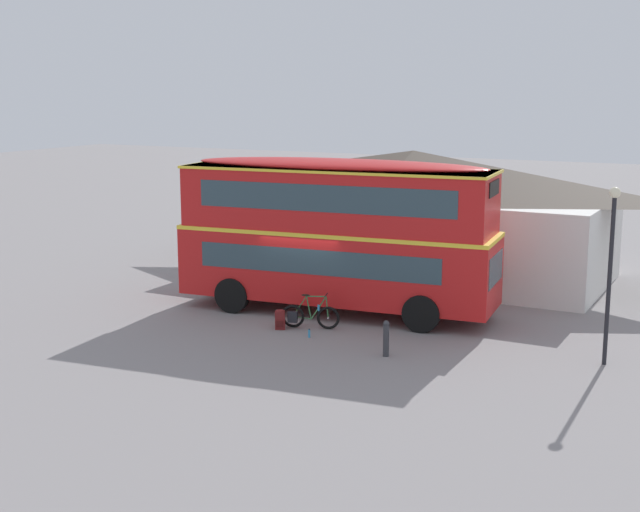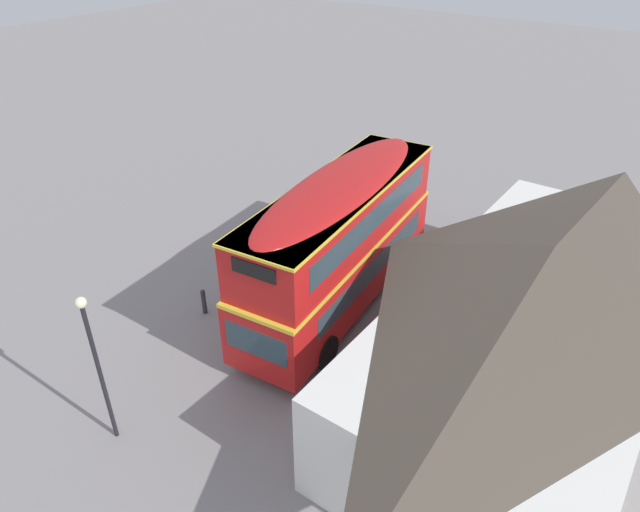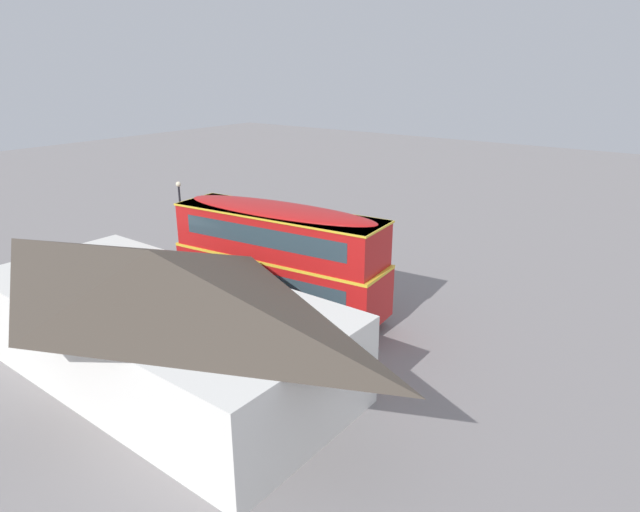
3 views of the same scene
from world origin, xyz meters
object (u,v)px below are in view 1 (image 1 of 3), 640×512
Objects in this scene: touring_bicycle at (308,316)px; kerb_bollard at (386,338)px; water_bottle_blue_sports at (309,333)px; double_decker_bus at (337,229)px; backpack_on_ground at (280,319)px; street_lamp at (611,256)px.

touring_bicycle is 1.73× the size of kerb_bollard.
kerb_bollard is at bearing -13.77° from water_bottle_blue_sports.
touring_bicycle is at bearing 154.44° from kerb_bollard.
double_decker_bus is 17.06× the size of backpack_on_ground.
street_lamp is at bearing 9.09° from water_bottle_blue_sports.
double_decker_bus is 39.41× the size of water_bottle_blue_sports.
street_lamp is (8.33, -1.60, 0.17)m from double_decker_bus.
water_bottle_blue_sports is at bearing -18.75° from backpack_on_ground.
backpack_on_ground is at bearing -148.42° from touring_bicycle.
touring_bicycle is at bearing -88.42° from double_decker_bus.
double_decker_bus reaches higher than backpack_on_ground.
touring_bicycle is (0.06, -2.02, -2.27)m from double_decker_bus.
backpack_on_ground reaches higher than water_bottle_blue_sports.
touring_bicycle is at bearing 31.58° from backpack_on_ground.
street_lamp is at bearing 19.90° from kerb_bollard.
street_lamp reaches higher than touring_bicycle.
water_bottle_blue_sports is 8.36m from street_lamp.
backpack_on_ground is 3.90m from kerb_bollard.
double_decker_bus is 5.14m from kerb_bollard.
double_decker_bus reaches higher than street_lamp.
street_lamp reaches higher than kerb_bollard.
water_bottle_blue_sports is (0.46, -0.82, -0.25)m from touring_bicycle.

